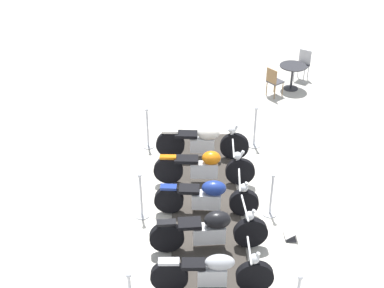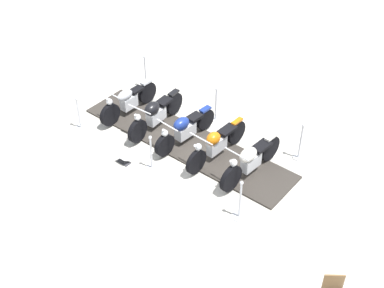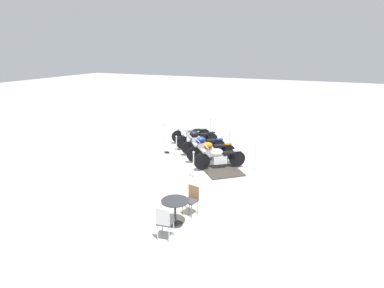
{
  "view_description": "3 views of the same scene",
  "coord_description": "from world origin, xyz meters",
  "px_view_note": "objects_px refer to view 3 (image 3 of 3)",
  "views": [
    {
      "loc": [
        6.72,
        5.18,
        7.19
      ],
      "look_at": [
        -0.87,
        -1.12,
        0.92
      ],
      "focal_mm": 47.99,
      "sensor_mm": 36.0,
      "label": 1
    },
    {
      "loc": [
        -11.04,
        1.78,
        8.92
      ],
      "look_at": [
        -1.12,
        0.02,
        0.83
      ],
      "focal_mm": 48.59,
      "sensor_mm": 36.0,
      "label": 2
    },
    {
      "loc": [
        -14.08,
        -5.65,
        5.05
      ],
      "look_at": [
        -1.89,
        -0.22,
        1.06
      ],
      "focal_mm": 30.37,
      "sensor_mm": 36.0,
      "label": 3
    }
  ],
  "objects_px": {
    "stanchion_left_mid": "(230,144)",
    "motorcycle_cream": "(219,157)",
    "stanchion_right_front": "(164,136)",
    "stanchion_left_rear": "(255,162)",
    "motorcycle_chrome": "(191,134)",
    "motorcycle_copper": "(211,150)",
    "motorcycle_black": "(196,138)",
    "stanchion_right_mid": "(177,150)",
    "cafe_chair_near_table": "(164,221)",
    "cafe_table": "(175,206)",
    "info_placard": "(167,151)",
    "stanchion_left_front": "(211,131)",
    "motorcycle_navy": "(203,145)",
    "cafe_chair_across_table": "(192,198)",
    "stanchion_right_rear": "(194,170)"
  },
  "relations": [
    {
      "from": "stanchion_left_mid",
      "to": "cafe_chair_near_table",
      "type": "bearing_deg",
      "value": -174.58
    },
    {
      "from": "stanchion_left_rear",
      "to": "stanchion_right_front",
      "type": "xyz_separation_m",
      "value": [
        2.34,
        5.67,
        -0.08
      ]
    },
    {
      "from": "info_placard",
      "to": "cafe_chair_across_table",
      "type": "height_order",
      "value": "cafe_chair_across_table"
    },
    {
      "from": "cafe_chair_across_table",
      "to": "motorcycle_chrome",
      "type": "bearing_deg",
      "value": -143.59
    },
    {
      "from": "motorcycle_navy",
      "to": "motorcycle_cream",
      "type": "distance_m",
      "value": 2.13
    },
    {
      "from": "motorcycle_copper",
      "to": "stanchion_left_rear",
      "type": "bearing_deg",
      "value": 132.72
    },
    {
      "from": "motorcycle_chrome",
      "to": "stanchion_left_mid",
      "type": "xyz_separation_m",
      "value": [
        -0.69,
        -2.45,
        -0.12
      ]
    },
    {
      "from": "motorcycle_black",
      "to": "stanchion_right_front",
      "type": "bearing_deg",
      "value": -54.96
    },
    {
      "from": "stanchion_left_mid",
      "to": "motorcycle_cream",
      "type": "bearing_deg",
      "value": -172.4
    },
    {
      "from": "motorcycle_cream",
      "to": "stanchion_left_rear",
      "type": "height_order",
      "value": "stanchion_left_rear"
    },
    {
      "from": "stanchion_right_mid",
      "to": "stanchion_left_mid",
      "type": "bearing_deg",
      "value": -49.01
    },
    {
      "from": "motorcycle_black",
      "to": "cafe_table",
      "type": "relative_size",
      "value": 2.11
    },
    {
      "from": "stanchion_left_front",
      "to": "cafe_table",
      "type": "relative_size",
      "value": 1.38
    },
    {
      "from": "motorcycle_cream",
      "to": "stanchion_right_front",
      "type": "bearing_deg",
      "value": -70.58
    },
    {
      "from": "motorcycle_chrome",
      "to": "stanchion_right_mid",
      "type": "height_order",
      "value": "stanchion_right_mid"
    },
    {
      "from": "stanchion_left_mid",
      "to": "info_placard",
      "type": "relative_size",
      "value": 2.71
    },
    {
      "from": "motorcycle_chrome",
      "to": "motorcycle_black",
      "type": "relative_size",
      "value": 1.01
    },
    {
      "from": "stanchion_left_rear",
      "to": "stanchion_right_front",
      "type": "distance_m",
      "value": 6.13
    },
    {
      "from": "stanchion_right_rear",
      "to": "cafe_chair_near_table",
      "type": "distance_m",
      "value": 4.46
    },
    {
      "from": "stanchion_right_rear",
      "to": "cafe_chair_across_table",
      "type": "distance_m",
      "value": 2.94
    },
    {
      "from": "motorcycle_navy",
      "to": "stanchion_right_rear",
      "type": "relative_size",
      "value": 1.65
    },
    {
      "from": "stanchion_left_rear",
      "to": "cafe_table",
      "type": "height_order",
      "value": "stanchion_left_rear"
    },
    {
      "from": "motorcycle_chrome",
      "to": "stanchion_left_rear",
      "type": "relative_size",
      "value": 1.57
    },
    {
      "from": "stanchion_left_mid",
      "to": "stanchion_left_front",
      "type": "bearing_deg",
      "value": 40.99
    },
    {
      "from": "stanchion_right_front",
      "to": "stanchion_right_mid",
      "type": "distance_m",
      "value": 2.74
    },
    {
      "from": "stanchion_right_front",
      "to": "cafe_table",
      "type": "bearing_deg",
      "value": -149.22
    },
    {
      "from": "stanchion_left_mid",
      "to": "stanchion_left_rear",
      "type": "relative_size",
      "value": 0.99
    },
    {
      "from": "stanchion_left_rear",
      "to": "motorcycle_copper",
      "type": "bearing_deg",
      "value": 80.79
    },
    {
      "from": "motorcycle_navy",
      "to": "stanchion_left_front",
      "type": "height_order",
      "value": "stanchion_left_front"
    },
    {
      "from": "motorcycle_chrome",
      "to": "info_placard",
      "type": "bearing_deg",
      "value": 41.66
    },
    {
      "from": "motorcycle_copper",
      "to": "cafe_chair_across_table",
      "type": "relative_size",
      "value": 2.06
    },
    {
      "from": "motorcycle_chrome",
      "to": "stanchion_left_mid",
      "type": "distance_m",
      "value": 2.55
    },
    {
      "from": "motorcycle_cream",
      "to": "stanchion_right_rear",
      "type": "distance_m",
      "value": 1.49
    },
    {
      "from": "stanchion_right_mid",
      "to": "cafe_chair_near_table",
      "type": "relative_size",
      "value": 1.07
    },
    {
      "from": "stanchion_left_mid",
      "to": "cafe_table",
      "type": "distance_m",
      "value": 7.41
    },
    {
      "from": "stanchion_left_rear",
      "to": "cafe_table",
      "type": "distance_m",
      "value": 5.43
    },
    {
      "from": "motorcycle_copper",
      "to": "stanchion_right_front",
      "type": "distance_m",
      "value": 4.04
    },
    {
      "from": "motorcycle_chrome",
      "to": "cafe_chair_across_table",
      "type": "height_order",
      "value": "motorcycle_chrome"
    },
    {
      "from": "motorcycle_black",
      "to": "stanchion_left_mid",
      "type": "xyz_separation_m",
      "value": [
        0.12,
        -1.76,
        -0.14
      ]
    },
    {
      "from": "stanchion_right_rear",
      "to": "stanchion_left_rear",
      "type": "distance_m",
      "value": 2.74
    },
    {
      "from": "cafe_table",
      "to": "cafe_chair_across_table",
      "type": "xyz_separation_m",
      "value": [
        0.8,
        -0.17,
        -0.06
      ]
    },
    {
      "from": "stanchion_left_mid",
      "to": "stanchion_left_front",
      "type": "height_order",
      "value": "stanchion_left_front"
    },
    {
      "from": "stanchion_right_rear",
      "to": "stanchion_right_front",
      "type": "height_order",
      "value": "stanchion_right_rear"
    },
    {
      "from": "motorcycle_black",
      "to": "stanchion_right_front",
      "type": "distance_m",
      "value": 2.16
    },
    {
      "from": "motorcycle_chrome",
      "to": "cafe_chair_across_table",
      "type": "xyz_separation_m",
      "value": [
        -7.26,
        -3.31,
        0.04
      ]
    },
    {
      "from": "stanchion_left_rear",
      "to": "cafe_chair_across_table",
      "type": "bearing_deg",
      "value": 168.22
    },
    {
      "from": "stanchion_right_front",
      "to": "motorcycle_navy",
      "type": "bearing_deg",
      "value": -113.08
    },
    {
      "from": "motorcycle_cream",
      "to": "stanchion_left_front",
      "type": "relative_size",
      "value": 1.66
    },
    {
      "from": "cafe_chair_across_table",
      "to": "cafe_chair_near_table",
      "type": "bearing_deg",
      "value": 9.01
    },
    {
      "from": "motorcycle_chrome",
      "to": "motorcycle_copper",
      "type": "xyz_separation_m",
      "value": [
        -2.41,
        -2.09,
        0.02
      ]
    }
  ]
}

